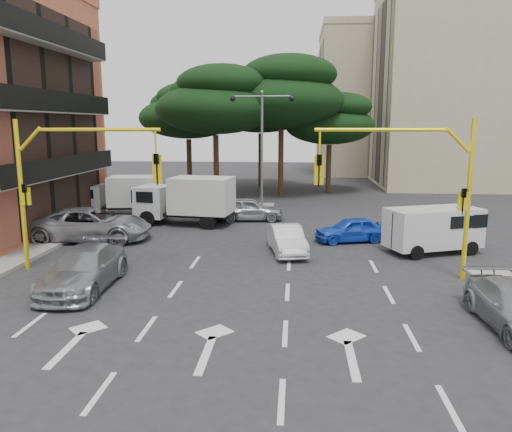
{
  "coord_description": "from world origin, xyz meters",
  "views": [
    {
      "loc": [
        2.23,
        -16.76,
        5.83
      ],
      "look_at": [
        0.42,
        5.92,
        1.6
      ],
      "focal_mm": 35.0,
      "sensor_mm": 36.0,
      "label": 1
    }
  ],
  "objects": [
    {
      "name": "car_white_hatch",
      "position": [
        1.87,
        5.4,
        0.63
      ],
      "size": [
        2.06,
        4.0,
        1.26
      ],
      "primitive_type": "imported",
      "rotation": [
        0.0,
        0.0,
        0.2
      ],
      "color": "silver",
      "rests_on": "ground"
    },
    {
      "name": "signal_mast_right",
      "position": [
        6.8,
        1.99,
        3.88
      ],
      "size": [
        5.79,
        0.37,
        6.0
      ],
      "color": "yellow",
      "rests_on": "ground"
    },
    {
      "name": "ground",
      "position": [
        0.0,
        0.0,
        0.0
      ],
      "size": [
        120.0,
        120.0,
        0.0
      ],
      "primitive_type": "plane",
      "color": "#28282B",
      "rests_on": "ground"
    },
    {
      "name": "apartment_beige_near",
      "position": [
        19.95,
        32.0,
        9.35
      ],
      "size": [
        20.2,
        12.15,
        18.7
      ],
      "color": "tan",
      "rests_on": "ground"
    },
    {
      "name": "street_lamp_center",
      "position": [
        0.0,
        16.0,
        5.43
      ],
      "size": [
        4.16,
        0.36,
        7.77
      ],
      "color": "slate",
      "rests_on": "median_strip"
    },
    {
      "name": "pine_back",
      "position": [
        -0.94,
        28.96,
        7.6
      ],
      "size": [
        9.15,
        9.15,
        10.23
      ],
      "color": "#382616",
      "rests_on": "ground"
    },
    {
      "name": "apartment_beige_far",
      "position": [
        12.95,
        44.0,
        8.35
      ],
      "size": [
        16.2,
        12.15,
        16.7
      ],
      "color": "tan",
      "rests_on": "ground"
    },
    {
      "name": "car_silver_cross_a",
      "position": [
        -8.0,
        7.09,
        0.83
      ],
      "size": [
        6.1,
        3.09,
        1.65
      ],
      "primitive_type": "imported",
      "rotation": [
        0.0,
        0.0,
        1.63
      ],
      "color": "#95979D",
      "rests_on": "ground"
    },
    {
      "name": "car_silver_cross_b",
      "position": [
        -0.58,
        13.0,
        0.7
      ],
      "size": [
        4.29,
        2.1,
        1.41
      ],
      "primitive_type": "imported",
      "rotation": [
        0.0,
        0.0,
        1.68
      ],
      "color": "#989AA0",
      "rests_on": "ground"
    },
    {
      "name": "car_blue_compact",
      "position": [
        5.03,
        7.89,
        0.62
      ],
      "size": [
        3.88,
        2.38,
        1.23
      ],
      "primitive_type": "imported",
      "rotation": [
        0.0,
        0.0,
        -1.3
      ],
      "color": "blue",
      "rests_on": "ground"
    },
    {
      "name": "pine_left_near",
      "position": [
        -3.94,
        21.96,
        7.6
      ],
      "size": [
        9.15,
        9.15,
        10.23
      ],
      "color": "#382616",
      "rests_on": "ground"
    },
    {
      "name": "pine_center",
      "position": [
        1.06,
        23.96,
        8.3
      ],
      "size": [
        9.98,
        9.98,
        11.16
      ],
      "color": "#382616",
      "rests_on": "ground"
    },
    {
      "name": "pine_right",
      "position": [
        5.06,
        25.96,
        6.22
      ],
      "size": [
        7.49,
        7.49,
        8.37
      ],
      "color": "#382616",
      "rests_on": "ground"
    },
    {
      "name": "box_truck_b",
      "position": [
        -4.16,
        11.5,
        1.4
      ],
      "size": [
        5.97,
        3.17,
        2.8
      ],
      "primitive_type": null,
      "rotation": [
        0.0,
        0.0,
        1.43
      ],
      "color": "silver",
      "rests_on": "ground"
    },
    {
      "name": "box_truck_a",
      "position": [
        -9.0,
        14.0,
        1.26
      ],
      "size": [
        5.4,
        2.92,
        2.52
      ],
      "primitive_type": null,
      "rotation": [
        0.0,
        0.0,
        1.73
      ],
      "color": "silver",
      "rests_on": "ground"
    },
    {
      "name": "car_silver_wagon",
      "position": [
        -5.27,
        -0.18,
        0.72
      ],
      "size": [
        2.13,
        5.03,
        1.45
      ],
      "primitive_type": "imported",
      "rotation": [
        0.0,
        0.0,
        0.02
      ],
      "color": "gray",
      "rests_on": "ground"
    },
    {
      "name": "pine_left_far",
      "position": [
        -6.94,
        25.96,
        6.91
      ],
      "size": [
        8.32,
        8.32,
        9.3
      ],
      "color": "#382616",
      "rests_on": "ground"
    },
    {
      "name": "van_white",
      "position": [
        8.5,
        6.0,
        1.05
      ],
      "size": [
        4.6,
        3.25,
        2.1
      ],
      "primitive_type": null,
      "rotation": [
        0.0,
        0.0,
        -1.21
      ],
      "color": "silver",
      "rests_on": "ground"
    },
    {
      "name": "median_strip",
      "position": [
        0.0,
        16.0,
        0.07
      ],
      "size": [
        1.4,
        6.0,
        0.15
      ],
      "primitive_type": "cube",
      "color": "gray",
      "rests_on": "ground"
    },
    {
      "name": "signal_mast_left",
      "position": [
        -6.8,
        1.99,
        3.88
      ],
      "size": [
        5.79,
        0.37,
        6.0
      ],
      "color": "yellow",
      "rests_on": "ground"
    }
  ]
}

